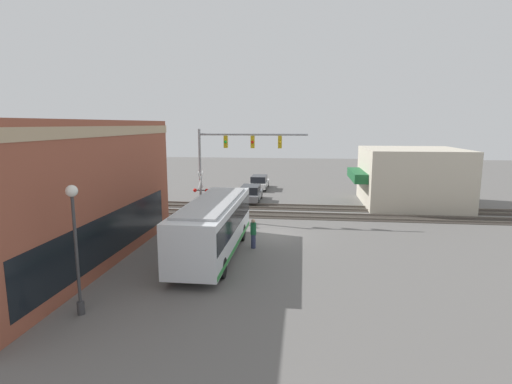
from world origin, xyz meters
The scene contains 13 objects.
ground_plane centered at (0.00, 0.00, 0.00)m, with size 120.00×120.00×0.00m, color #605E5B.
brick_building centered at (-6.58, 12.55, 3.70)m, with size 17.39×10.18×7.39m.
shop_building centered at (11.76, -11.58, 2.53)m, with size 8.53×9.46×5.05m.
city_bus centered at (-4.11, 2.80, 1.71)m, with size 10.26×2.59×3.10m.
traffic_signal_gantry centered at (4.33, 3.22, 5.10)m, with size 0.42×8.16×6.83m.
crossing_signal centered at (3.66, 5.51, 2.30)m, with size 1.41×1.18×3.81m.
streetlamp centered at (-11.64, 6.30, 2.99)m, with size 0.44×0.44×5.01m.
rail_track_near centered at (6.00, 0.00, 0.03)m, with size 2.60×60.00×0.15m.
rail_track_far centered at (9.20, 0.00, 0.03)m, with size 2.60×60.00×0.15m.
parked_car_grey centered at (11.58, 2.80, 0.70)m, with size 4.72×1.82×1.51m.
parked_car_white centered at (18.86, 2.80, 0.71)m, with size 4.84×1.82×1.52m.
pedestrian_at_crossing centered at (3.90, 4.64, 0.85)m, with size 0.34×0.34×1.68m.
pedestrian_near_bus centered at (-2.67, 0.77, 0.89)m, with size 0.34×0.34×1.75m.
Camera 1 is at (-25.01, -2.04, 7.19)m, focal length 28.00 mm.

